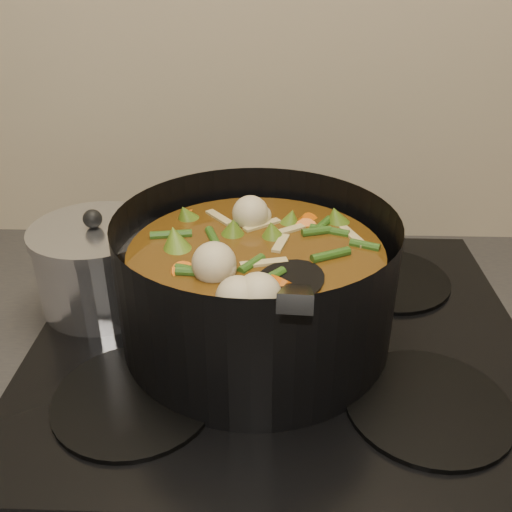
{
  "coord_description": "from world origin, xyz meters",
  "views": [
    {
      "loc": [
        -0.01,
        1.33,
        1.37
      ],
      "look_at": [
        -0.03,
        1.92,
        1.05
      ],
      "focal_mm": 40.0,
      "sensor_mm": 36.0,
      "label": 1
    }
  ],
  "objects": [
    {
      "name": "stockpot",
      "position": [
        -0.03,
        1.92,
        1.01
      ],
      "size": [
        0.4,
        0.49,
        0.24
      ],
      "rotation": [
        0.0,
        0.0,
        -0.25
      ],
      "color": "black",
      "rests_on": "stovetop"
    },
    {
      "name": "stovetop",
      "position": [
        0.0,
        1.93,
        0.92
      ],
      "size": [
        0.62,
        0.54,
        0.03
      ],
      "color": "black",
      "rests_on": "counter"
    },
    {
      "name": "saucepan",
      "position": [
        -0.24,
        1.99,
        0.99
      ],
      "size": [
        0.17,
        0.17,
        0.14
      ],
      "rotation": [
        0.0,
        0.0,
        0.37
      ],
      "color": "silver",
      "rests_on": "stovetop"
    }
  ]
}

